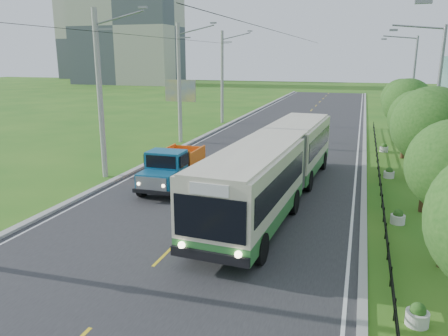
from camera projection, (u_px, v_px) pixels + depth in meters
The scene contains 27 objects.
ground at pixel (166, 254), 16.56m from camera, with size 240.00×240.00×0.00m, color #266417.
road at pixel (271, 150), 35.04m from camera, with size 14.00×120.00×0.02m, color #28282B.
curb_left at pixel (188, 144), 37.12m from camera, with size 0.40×120.00×0.15m, color #9E9E99.
curb_right at pixel (364, 155), 32.95m from camera, with size 0.30×120.00×0.10m, color #9E9E99.
edge_line_left at pixel (194, 145), 36.97m from camera, with size 0.12×120.00×0.00m, color silver.
edge_line_right at pixel (357, 155), 33.10m from camera, with size 0.12×120.00×0.00m, color silver.
centre_dash at pixel (166, 254), 16.56m from camera, with size 0.12×2.20×0.00m, color yellow.
railing_right at pixel (379, 172), 27.09m from camera, with size 0.04×40.00×0.60m, color black.
pole_near at pixel (100, 94), 26.02m from camera, with size 3.51×0.32×10.00m.
pole_mid at pixel (180, 83), 37.11m from camera, with size 3.51×0.32×10.00m.
pole_far at pixel (222, 77), 48.20m from camera, with size 3.51×0.32×10.00m.
tree_third at pixel (432, 130), 20.22m from camera, with size 3.60×3.62×6.00m.
tree_fourth at pixel (417, 121), 25.87m from camera, with size 3.24×3.31×5.40m.
tree_fifth at pixel (408, 106), 31.35m from camera, with size 3.48×3.52×5.80m.
tree_back at pixel (401, 101), 36.94m from camera, with size 3.30×3.36×5.50m.
streetlight_mid at pixel (434, 99), 25.18m from camera, with size 3.02×0.20×9.07m.
streetlight_far at pixel (411, 85), 38.12m from camera, with size 3.02×0.20×9.07m.
planter_front at pixel (417, 315), 12.14m from camera, with size 0.64×0.64×0.67m.
planter_near at pixel (398, 217), 19.53m from camera, with size 0.64×0.64×0.67m.
planter_mid at pixel (389, 173), 26.92m from camera, with size 0.64×0.64×0.67m.
planter_far at pixel (384, 148), 34.31m from camera, with size 0.64×0.64×0.67m.
billboard_left at pixel (180, 94), 40.54m from camera, with size 3.00×0.20×5.20m.
billboard_right at pixel (448, 85), 30.13m from camera, with size 0.24×6.00×7.30m.
apartment_near at pixel (126, 27), 116.64m from camera, with size 28.00×14.00×30.00m, color #B7B2A3.
apartment_far at pixel (99, 39), 147.52m from camera, with size 24.00×14.00×26.00m, color #B7B2A3.
bus at pixel (276, 162), 22.25m from camera, with size 3.93×17.80×3.41m.
dump_truck at pixel (172, 166), 24.56m from camera, with size 2.27×5.57×2.32m.
Camera 1 is at (6.69, -13.86, 7.27)m, focal length 35.00 mm.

